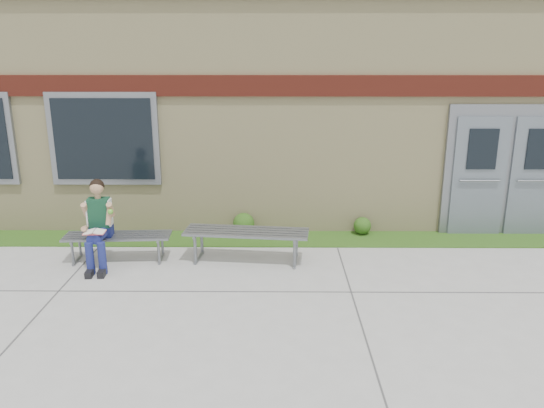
{
  "coord_description": "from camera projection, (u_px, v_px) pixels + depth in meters",
  "views": [
    {
      "loc": [
        -0.03,
        -6.1,
        3.15
      ],
      "look_at": [
        -0.09,
        1.7,
        0.9
      ],
      "focal_mm": 35.0,
      "sensor_mm": 36.0,
      "label": 1
    }
  ],
  "objects": [
    {
      "name": "bench_right",
      "position": [
        246.0,
        238.0,
        8.19
      ],
      "size": [
        1.95,
        0.72,
        0.5
      ],
      "rotation": [
        0.0,
        0.0,
        -0.1
      ],
      "color": "slate",
      "rests_on": "ground"
    },
    {
      "name": "school_building",
      "position": [
        278.0,
        100.0,
        11.91
      ],
      "size": [
        16.2,
        6.22,
        4.2
      ],
      "color": "beige",
      "rests_on": "ground"
    },
    {
      "name": "ground",
      "position": [
        278.0,
        309.0,
        6.74
      ],
      "size": [
        80.0,
        80.0,
        0.0
      ],
      "primitive_type": "plane",
      "color": "#9E9E99",
      "rests_on": "ground"
    },
    {
      "name": "bench_left",
      "position": [
        118.0,
        241.0,
        8.22
      ],
      "size": [
        1.65,
        0.54,
        0.42
      ],
      "rotation": [
        0.0,
        0.0,
        0.05
      ],
      "color": "slate",
      "rests_on": "ground"
    },
    {
      "name": "girl",
      "position": [
        98.0,
        223.0,
        7.94
      ],
      "size": [
        0.5,
        0.82,
        1.32
      ],
      "rotation": [
        0.0,
        0.0,
        0.07
      ],
      "color": "navy",
      "rests_on": "ground"
    },
    {
      "name": "shrub_mid",
      "position": [
        244.0,
        223.0,
        9.42
      ],
      "size": [
        0.38,
        0.38,
        0.38
      ],
      "primitive_type": "sphere",
      "color": "#234913",
      "rests_on": "grass_strip"
    },
    {
      "name": "shrub_east",
      "position": [
        362.0,
        226.0,
        9.41
      ],
      "size": [
        0.31,
        0.31,
        0.31
      ],
      "primitive_type": "sphere",
      "color": "#234913",
      "rests_on": "grass_strip"
    },
    {
      "name": "grass_strip",
      "position": [
        278.0,
        239.0,
        9.23
      ],
      "size": [
        16.0,
        0.8,
        0.02
      ],
      "primitive_type": "cube",
      "color": "#234913",
      "rests_on": "ground"
    }
  ]
}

